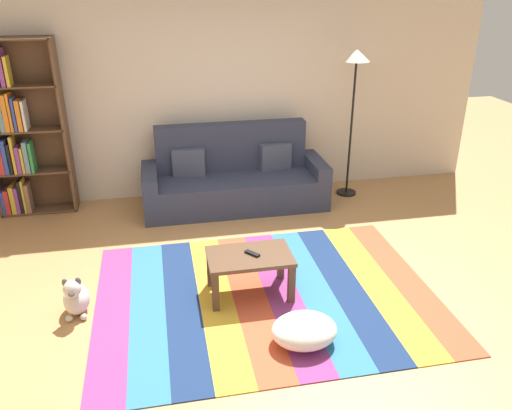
{
  "coord_description": "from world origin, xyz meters",
  "views": [
    {
      "loc": [
        -0.9,
        -3.95,
        2.73
      ],
      "look_at": [
        -0.01,
        0.53,
        0.65
      ],
      "focal_mm": 36.22,
      "sensor_mm": 36.0,
      "label": 1
    }
  ],
  "objects_px": {
    "tv_remote": "(252,253)",
    "couch": "(234,179)",
    "bookshelf": "(17,133)",
    "pouf": "(304,330)",
    "dog": "(76,298)",
    "coffee_table": "(250,262)",
    "standing_lamp": "(355,75)"
  },
  "relations": [
    {
      "from": "bookshelf",
      "to": "pouf",
      "type": "height_order",
      "value": "bookshelf"
    },
    {
      "from": "coffee_table",
      "to": "tv_remote",
      "type": "xyz_separation_m",
      "value": [
        0.02,
        0.0,
        0.09
      ]
    },
    {
      "from": "couch",
      "to": "coffee_table",
      "type": "height_order",
      "value": "couch"
    },
    {
      "from": "pouf",
      "to": "standing_lamp",
      "type": "bearing_deg",
      "value": 63.64
    },
    {
      "from": "dog",
      "to": "couch",
      "type": "bearing_deg",
      "value": 49.81
    },
    {
      "from": "couch",
      "to": "pouf",
      "type": "height_order",
      "value": "couch"
    },
    {
      "from": "standing_lamp",
      "to": "tv_remote",
      "type": "relative_size",
      "value": 12.49
    },
    {
      "from": "coffee_table",
      "to": "dog",
      "type": "bearing_deg",
      "value": 180.0
    },
    {
      "from": "bookshelf",
      "to": "coffee_table",
      "type": "height_order",
      "value": "bookshelf"
    },
    {
      "from": "bookshelf",
      "to": "couch",
      "type": "bearing_deg",
      "value": -6.37
    },
    {
      "from": "couch",
      "to": "dog",
      "type": "distance_m",
      "value": 2.66
    },
    {
      "from": "pouf",
      "to": "standing_lamp",
      "type": "relative_size",
      "value": 0.28
    },
    {
      "from": "couch",
      "to": "bookshelf",
      "type": "bearing_deg",
      "value": 173.63
    },
    {
      "from": "tv_remote",
      "to": "couch",
      "type": "bearing_deg",
      "value": 45.81
    },
    {
      "from": "coffee_table",
      "to": "standing_lamp",
      "type": "relative_size",
      "value": 0.41
    },
    {
      "from": "dog",
      "to": "coffee_table",
      "type": "bearing_deg",
      "value": -0.0
    },
    {
      "from": "couch",
      "to": "bookshelf",
      "type": "xyz_separation_m",
      "value": [
        -2.52,
        0.28,
        0.67
      ]
    },
    {
      "from": "bookshelf",
      "to": "coffee_table",
      "type": "xyz_separation_m",
      "value": [
        2.33,
        -2.31,
        -0.67
      ]
    },
    {
      "from": "standing_lamp",
      "to": "tv_remote",
      "type": "distance_m",
      "value": 2.9
    },
    {
      "from": "pouf",
      "to": "tv_remote",
      "type": "bearing_deg",
      "value": 109.05
    },
    {
      "from": "tv_remote",
      "to": "standing_lamp",
      "type": "bearing_deg",
      "value": 11.15
    },
    {
      "from": "dog",
      "to": "tv_remote",
      "type": "distance_m",
      "value": 1.58
    },
    {
      "from": "bookshelf",
      "to": "standing_lamp",
      "type": "xyz_separation_m",
      "value": [
        4.04,
        -0.23,
        0.56
      ]
    },
    {
      "from": "pouf",
      "to": "bookshelf",
      "type": "bearing_deg",
      "value": 130.47
    },
    {
      "from": "bookshelf",
      "to": "pouf",
      "type": "distance_m",
      "value": 4.15
    },
    {
      "from": "couch",
      "to": "coffee_table",
      "type": "bearing_deg",
      "value": -95.11
    },
    {
      "from": "coffee_table",
      "to": "tv_remote",
      "type": "height_order",
      "value": "tv_remote"
    },
    {
      "from": "pouf",
      "to": "couch",
      "type": "bearing_deg",
      "value": 92.31
    },
    {
      "from": "coffee_table",
      "to": "tv_remote",
      "type": "bearing_deg",
      "value": 10.85
    },
    {
      "from": "coffee_table",
      "to": "couch",
      "type": "bearing_deg",
      "value": 84.89
    },
    {
      "from": "bookshelf",
      "to": "dog",
      "type": "relative_size",
      "value": 5.22
    },
    {
      "from": "couch",
      "to": "coffee_table",
      "type": "xyz_separation_m",
      "value": [
        -0.18,
        -2.03,
        0.0
      ]
    }
  ]
}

